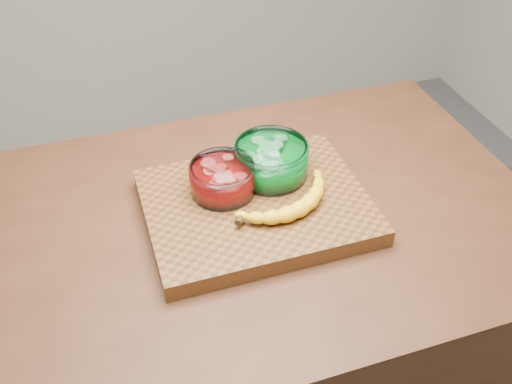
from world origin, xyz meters
name	(u,v)px	position (x,y,z in m)	size (l,w,h in m)	color
counter	(256,341)	(0.00, 0.00, 0.45)	(1.20, 0.80, 0.90)	#492816
cutting_board	(256,207)	(0.00, 0.00, 0.92)	(0.45, 0.35, 0.04)	brown
bowl_red	(223,179)	(-0.06, 0.05, 0.97)	(0.14, 0.14, 0.06)	white
bowl_green	(271,160)	(0.06, 0.07, 0.98)	(0.16, 0.16, 0.07)	white
banana	(283,198)	(0.05, -0.03, 0.96)	(0.25, 0.15, 0.04)	yellow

